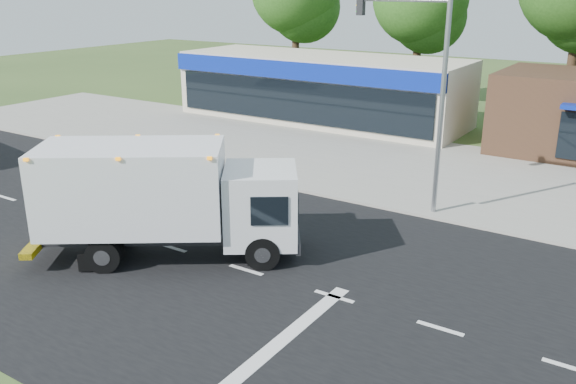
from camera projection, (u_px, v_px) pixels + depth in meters
The scene contains 9 objects.
ground at pixel (246, 270), 18.20m from camera, with size 120.00×120.00×0.00m, color #385123.
road_asphalt at pixel (246, 270), 18.20m from camera, with size 60.00×14.00×0.02m, color black.
sidewalk at pixel (367, 194), 24.69m from camera, with size 60.00×2.40×0.12m, color gray.
parking_apron at pixel (420, 162), 29.31m from camera, with size 60.00×9.00×0.02m, color gray.
lane_markings at pixel (256, 301), 16.42m from camera, with size 55.20×7.00×0.01m.
ems_box_truck at pixel (162, 194), 18.52m from camera, with size 8.09×6.66×3.60m.
emergency_worker at pixel (123, 209), 20.30m from camera, with size 0.84×0.80×2.04m.
retail_strip_mall at pixel (321, 88), 38.02m from camera, with size 18.00×6.20×4.00m.
traffic_signal_pole at pixel (426, 80), 21.43m from camera, with size 3.51×0.25×8.00m.
Camera 1 is at (10.03, -13.13, 8.08)m, focal length 38.00 mm.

